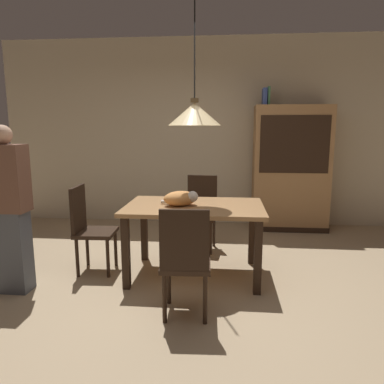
% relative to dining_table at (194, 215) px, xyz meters
% --- Properties ---
extents(ground, '(10.00, 10.00, 0.00)m').
position_rel_dining_table_xyz_m(ground, '(-0.07, -0.44, -0.65)').
color(ground, tan).
extents(back_wall, '(6.40, 0.10, 2.90)m').
position_rel_dining_table_xyz_m(back_wall, '(-0.07, 2.21, 0.80)').
color(back_wall, beige).
rests_on(back_wall, ground).
extents(dining_table, '(1.40, 0.90, 0.75)m').
position_rel_dining_table_xyz_m(dining_table, '(0.00, 0.00, 0.00)').
color(dining_table, '#A87A4C').
rests_on(dining_table, ground).
extents(chair_left_side, '(0.42, 0.42, 0.93)m').
position_rel_dining_table_xyz_m(chair_left_side, '(-1.13, -0.00, -0.14)').
color(chair_left_side, black).
rests_on(chair_left_side, ground).
extents(chair_near_front, '(0.42, 0.42, 0.93)m').
position_rel_dining_table_xyz_m(chair_near_front, '(0.00, -0.88, -0.14)').
color(chair_near_front, black).
rests_on(chair_near_front, ground).
extents(chair_far_back, '(0.43, 0.43, 0.93)m').
position_rel_dining_table_xyz_m(chair_far_back, '(0.01, 0.88, -0.14)').
color(chair_far_back, black).
rests_on(chair_far_back, ground).
extents(cat_sleeping, '(0.41, 0.33, 0.16)m').
position_rel_dining_table_xyz_m(cat_sleeping, '(-0.13, -0.04, 0.18)').
color(cat_sleeping, '#E59951').
rests_on(cat_sleeping, dining_table).
extents(pendant_lamp, '(0.52, 0.52, 1.30)m').
position_rel_dining_table_xyz_m(pendant_lamp, '(-0.00, 0.00, 1.01)').
color(pendant_lamp, beige).
extents(hutch_bookcase, '(1.12, 0.45, 1.85)m').
position_rel_dining_table_xyz_m(hutch_bookcase, '(1.28, 1.88, 0.24)').
color(hutch_bookcase, '#A87A4C').
rests_on(hutch_bookcase, ground).
extents(book_blue_wide, '(0.06, 0.24, 0.24)m').
position_rel_dining_table_xyz_m(book_blue_wide, '(0.86, 1.88, 1.32)').
color(book_blue_wide, '#384C93').
rests_on(book_blue_wide, hutch_bookcase).
extents(book_green_slim, '(0.03, 0.20, 0.26)m').
position_rel_dining_table_xyz_m(book_green_slim, '(0.91, 1.88, 1.33)').
color(book_green_slim, '#427A4C').
rests_on(book_green_slim, hutch_bookcase).
extents(person_standing, '(0.36, 0.22, 1.56)m').
position_rel_dining_table_xyz_m(person_standing, '(-1.66, -0.53, 0.13)').
color(person_standing, '#4C515B').
rests_on(person_standing, ground).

